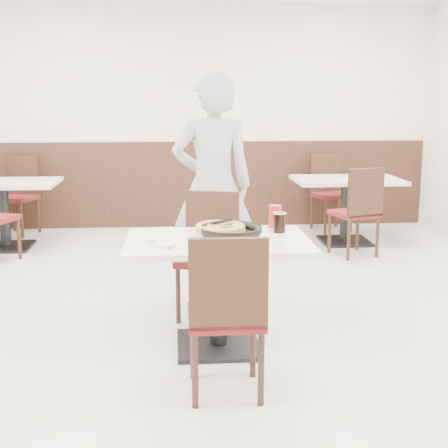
{
  "coord_description": "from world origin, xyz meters",
  "views": [
    {
      "loc": [
        -0.31,
        -4.51,
        1.67
      ],
      "look_at": [
        0.03,
        -0.3,
        0.8
      ],
      "focal_mm": 50.0,
      "sensor_mm": 36.0,
      "label": 1
    }
  ],
  "objects": [
    {
      "name": "floor",
      "position": [
        0.0,
        0.0,
        0.0
      ],
      "size": [
        7.0,
        7.0,
        0.0
      ],
      "primitive_type": "plane",
      "color": "beige",
      "rests_on": "ground"
    },
    {
      "name": "wall_back",
      "position": [
        0.0,
        3.5,
        1.4
      ],
      "size": [
        6.0,
        0.04,
        2.8
      ],
      "primitive_type": "cube",
      "color": "white",
      "rests_on": "floor"
    },
    {
      "name": "wall_front",
      "position": [
        0.0,
        -3.5,
        1.4
      ],
      "size": [
        6.0,
        0.04,
        2.8
      ],
      "primitive_type": "cube",
      "color": "white",
      "rests_on": "floor"
    },
    {
      "name": "wainscot_back",
      "position": [
        0.0,
        3.48,
        0.55
      ],
      "size": [
        5.9,
        0.03,
        1.1
      ],
      "primitive_type": "cube",
      "color": "black",
      "rests_on": "floor"
    },
    {
      "name": "main_table",
      "position": [
        -0.03,
        -0.55,
        0.38
      ],
      "size": [
        1.24,
        0.86,
        0.75
      ],
      "primitive_type": null,
      "rotation": [
        0.0,
        0.0,
        0.05
      ],
      "color": "silver",
      "rests_on": "floor"
    },
    {
      "name": "chair_near",
      "position": [
        -0.03,
        -1.2,
        0.47
      ],
      "size": [
        0.42,
        0.42,
        0.95
      ],
      "primitive_type": null,
      "rotation": [
        0.0,
        0.0,
        -0.0
      ],
      "color": "black",
      "rests_on": "floor"
    },
    {
      "name": "chair_far",
      "position": [
        -0.07,
        0.05,
        0.47
      ],
      "size": [
        0.52,
        0.52,
        0.95
      ],
      "primitive_type": null,
      "rotation": [
        0.0,
        0.0,
        2.86
      ],
      "color": "black",
      "rests_on": "floor"
    },
    {
      "name": "trivet",
      "position": [
        -0.01,
        -0.56,
        0.77
      ],
      "size": [
        0.14,
        0.14,
        0.04
      ],
      "primitive_type": "cylinder",
      "rotation": [
        0.0,
        0.0,
        0.05
      ],
      "color": "black",
      "rests_on": "main_table"
    },
    {
      "name": "pizza_pan",
      "position": [
        0.05,
        -0.58,
        0.79
      ],
      "size": [
        0.39,
        0.39,
        0.01
      ],
      "primitive_type": "cylinder",
      "rotation": [
        0.0,
        0.0,
        0.05
      ],
      "color": "black",
      "rests_on": "trivet"
    },
    {
      "name": "pizza",
      "position": [
        -0.02,
        -0.53,
        0.81
      ],
      "size": [
        0.34,
        0.34,
        0.02
      ],
      "primitive_type": "cylinder",
      "rotation": [
        0.0,
        0.0,
        0.05
      ],
      "color": "tan",
      "rests_on": "pizza_pan"
    },
    {
      "name": "pizza_server",
      "position": [
        0.03,
        -0.56,
        0.84
      ],
      "size": [
        0.09,
        0.1,
        0.0
      ],
      "primitive_type": "cube",
      "rotation": [
        0.0,
        0.0,
        0.22
      ],
      "color": "silver",
      "rests_on": "pizza"
    },
    {
      "name": "napkin",
      "position": [
        -0.43,
        -0.73,
        0.75
      ],
      "size": [
        0.17,
        0.17,
        0.0
      ],
      "primitive_type": "cube",
      "rotation": [
        0.0,
        0.0,
        0.19
      ],
      "color": "white",
      "rests_on": "main_table"
    },
    {
      "name": "side_plate",
      "position": [
        -0.4,
        -0.7,
        0.76
      ],
      "size": [
        0.18,
        0.18,
        0.01
      ],
      "primitive_type": "cylinder",
      "rotation": [
        0.0,
        0.0,
        0.05
      ],
      "color": "white",
      "rests_on": "napkin"
    },
    {
      "name": "fork",
      "position": [
        -0.45,
        -0.7,
        0.77
      ],
      "size": [
        0.04,
        0.15,
        0.0
      ],
      "primitive_type": "cube",
      "rotation": [
        0.0,
        0.0,
        -0.16
      ],
      "color": "silver",
      "rests_on": "side_plate"
    },
    {
      "name": "cola_glass",
      "position": [
        0.4,
        -0.37,
        0.81
      ],
      "size": [
        0.09,
        0.09,
        0.13
      ],
      "primitive_type": "cylinder",
      "rotation": [
        0.0,
        0.0,
        0.05
      ],
      "color": "black",
      "rests_on": "main_table"
    },
    {
      "name": "red_cup",
      "position": [
        0.4,
        -0.21,
        0.83
      ],
      "size": [
        0.1,
        0.1,
        0.16
      ],
      "primitive_type": "cylinder",
      "rotation": [
        0.0,
        0.0,
        0.05
      ],
      "color": "#A91A1A",
      "rests_on": "main_table"
    },
    {
      "name": "diner_person",
      "position": [
        0.01,
        0.66,
        0.93
      ],
      "size": [
        0.71,
        0.49,
        1.86
      ],
      "primitive_type": "imported",
      "rotation": [
        0.0,
        0.0,
        3.22
      ],
      "color": "#9FA0A4",
      "rests_on": "floor"
    },
    {
      "name": "bg_table_left",
      "position": [
        -2.2,
        2.44,
        0.38
      ],
      "size": [
        1.26,
        0.89,
        0.75
      ],
      "primitive_type": null,
      "rotation": [
        0.0,
        0.0,
        -0.08
      ],
      "color": "silver",
      "rests_on": "floor"
    },
    {
      "name": "bg_chair_left_far",
      "position": [
        -2.24,
        3.15,
        0.47
      ],
      "size": [
        0.54,
        0.54,
        0.95
      ],
      "primitive_type": null,
      "rotation": [
        0.0,
        0.0,
        2.77
      ],
      "color": "black",
      "rests_on": "floor"
    },
    {
      "name": "bg_table_right",
      "position": [
        1.65,
        2.41,
        0.38
      ],
      "size": [
        1.25,
        0.87,
        0.75
      ],
      "primitive_type": null,
      "rotation": [
        0.0,
        0.0,
        -0.06
      ],
      "color": "silver",
      "rests_on": "floor"
    },
    {
      "name": "bg_chair_right_near",
      "position": [
        1.58,
        1.84,
        0.47
      ],
      "size": [
        0.53,
        0.53,
        0.95
      ],
      "primitive_type": null,
      "rotation": [
        0.0,
        0.0,
        0.33
      ],
      "color": "black",
      "rests_on": "floor"
    },
    {
      "name": "bg_chair_right_far",
      "position": [
        1.65,
        3.07,
        0.47
      ],
      "size": [
        0.52,
        0.52,
        0.95
      ],
      "primitive_type": null,
      "rotation": [
        0.0,
        0.0,
        3.41
      ],
      "color": "black",
      "rests_on": "floor"
    }
  ]
}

